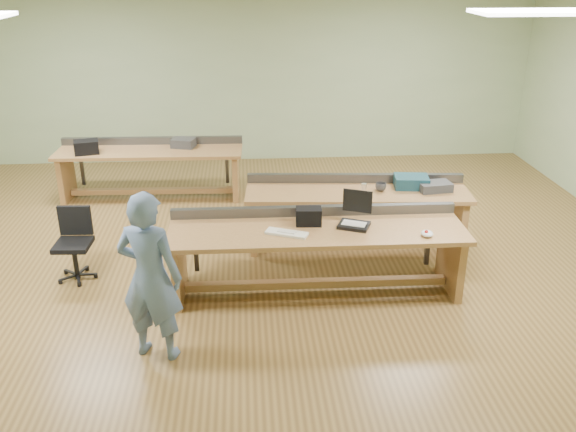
% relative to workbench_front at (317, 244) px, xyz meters
% --- Properties ---
extents(floor, '(10.00, 10.00, 0.00)m').
position_rel_workbench_front_xyz_m(floor, '(-0.68, 0.84, -0.56)').
color(floor, olive).
rests_on(floor, ground).
extents(wall_back, '(10.00, 0.04, 3.00)m').
position_rel_workbench_front_xyz_m(wall_back, '(-0.68, 4.84, 0.94)').
color(wall_back, '#A3BA8D').
rests_on(wall_back, floor).
extents(wall_front, '(10.00, 0.04, 3.00)m').
position_rel_workbench_front_xyz_m(wall_front, '(-0.68, -3.16, 0.94)').
color(wall_front, '#A3BA8D').
rests_on(wall_front, floor).
extents(fluor_panels, '(6.20, 3.50, 0.03)m').
position_rel_workbench_front_xyz_m(fluor_panels, '(-0.68, 0.84, 2.41)').
color(fluor_panels, white).
rests_on(fluor_panels, ceiling).
extents(workbench_front, '(3.16, 0.88, 0.86)m').
position_rel_workbench_front_xyz_m(workbench_front, '(0.00, 0.00, 0.00)').
color(workbench_front, '#AE7E49').
rests_on(workbench_front, floor).
extents(workbench_mid, '(2.79, 0.93, 0.86)m').
position_rel_workbench_front_xyz_m(workbench_mid, '(0.63, 1.10, -0.01)').
color(workbench_mid, '#AE7E49').
rests_on(workbench_mid, floor).
extents(workbench_back, '(2.78, 0.83, 0.86)m').
position_rel_workbench_front_xyz_m(workbench_back, '(-2.16, 3.04, -0.01)').
color(workbench_back, '#AE7E49').
rests_on(workbench_back, floor).
extents(person, '(0.67, 0.54, 1.61)m').
position_rel_workbench_front_xyz_m(person, '(-1.60, -1.07, 0.24)').
color(person, '#627FA0').
rests_on(person, floor).
extents(laptop_base, '(0.39, 0.36, 0.03)m').
position_rel_workbench_front_xyz_m(laptop_base, '(0.40, -0.01, 0.20)').
color(laptop_base, black).
rests_on(laptop_base, workbench_front).
extents(laptop_screen, '(0.30, 0.14, 0.25)m').
position_rel_workbench_front_xyz_m(laptop_screen, '(0.44, 0.11, 0.44)').
color(laptop_screen, black).
rests_on(laptop_screen, laptop_base).
extents(keyboard, '(0.46, 0.31, 0.03)m').
position_rel_workbench_front_xyz_m(keyboard, '(-0.33, -0.14, 0.20)').
color(keyboard, silver).
rests_on(keyboard, workbench_front).
extents(trackball_mouse, '(0.17, 0.18, 0.06)m').
position_rel_workbench_front_xyz_m(trackball_mouse, '(1.10, -0.30, 0.22)').
color(trackball_mouse, white).
rests_on(trackball_mouse, workbench_front).
extents(camera_bag, '(0.28, 0.19, 0.19)m').
position_rel_workbench_front_xyz_m(camera_bag, '(-0.08, 0.10, 0.28)').
color(camera_bag, black).
rests_on(camera_bag, workbench_front).
extents(task_chair, '(0.46, 0.46, 0.82)m').
position_rel_workbench_front_xyz_m(task_chair, '(-2.69, 0.50, -0.26)').
color(task_chair, black).
rests_on(task_chair, floor).
extents(parts_bin_teal, '(0.45, 0.36, 0.14)m').
position_rel_workbench_front_xyz_m(parts_bin_teal, '(1.32, 1.15, 0.26)').
color(parts_bin_teal, '#143743').
rests_on(parts_bin_teal, workbench_mid).
extents(parts_bin_grey, '(0.42, 0.30, 0.11)m').
position_rel_workbench_front_xyz_m(parts_bin_grey, '(1.57, 1.01, 0.24)').
color(parts_bin_grey, '#333335').
rests_on(parts_bin_grey, workbench_mid).
extents(mug, '(0.16, 0.16, 0.10)m').
position_rel_workbench_front_xyz_m(mug, '(0.91, 1.05, 0.24)').
color(mug, '#333335').
rests_on(mug, workbench_mid).
extents(drinks_can, '(0.08, 0.08, 0.12)m').
position_rel_workbench_front_xyz_m(drinks_can, '(0.69, 1.00, 0.25)').
color(drinks_can, silver).
rests_on(drinks_can, workbench_mid).
extents(storage_box_back, '(0.39, 0.32, 0.20)m').
position_rel_workbench_front_xyz_m(storage_box_back, '(-3.05, 2.90, 0.28)').
color(storage_box_back, black).
rests_on(storage_box_back, workbench_back).
extents(tray_back, '(0.39, 0.33, 0.13)m').
position_rel_workbench_front_xyz_m(tray_back, '(-1.66, 3.13, 0.25)').
color(tray_back, '#333335').
rests_on(tray_back, workbench_back).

